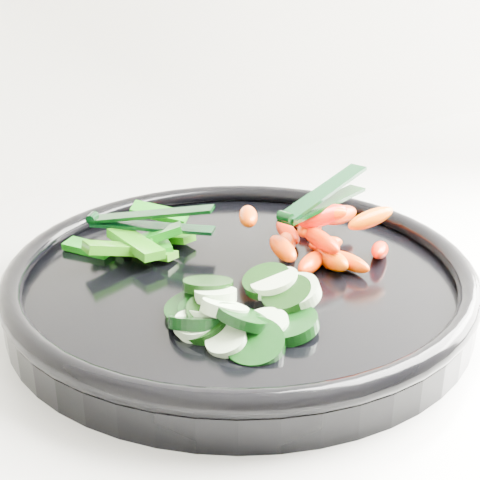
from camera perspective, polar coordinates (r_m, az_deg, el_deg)
veggie_tray at (r=0.54m, az=0.00°, el=-3.35°), size 0.41×0.41×0.04m
cucumber_pile at (r=0.47m, az=-0.53°, el=-6.21°), size 0.12×0.13×0.04m
carrot_pile at (r=0.57m, az=6.61°, el=0.58°), size 0.14×0.14×0.05m
pepper_pile at (r=0.59m, az=-8.63°, el=-0.14°), size 0.12×0.11×0.04m
tong_carrot at (r=0.57m, az=6.99°, el=3.52°), size 0.11×0.04×0.02m
tong_pepper at (r=0.59m, az=-7.87°, el=1.69°), size 0.09×0.09×0.02m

